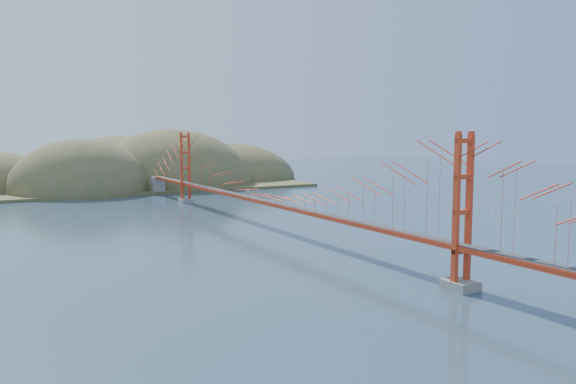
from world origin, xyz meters
TOP-DOWN VIEW (x-y plane):
  - ground at (0.00, 0.00)m, footprint 320.00×320.00m
  - bridge at (0.00, 0.18)m, footprint 2.20×94.40m
  - far_headlands at (2.21, 68.52)m, footprint 84.00×58.00m
  - sailboat_12 at (17.20, 42.00)m, footprint 0.57×0.54m
  - sailboat_11 at (54.16, 10.80)m, footprint 0.61×0.61m
  - sailboat_17 at (38.90, 26.30)m, footprint 0.49×0.40m
  - sailboat_13 at (30.08, -8.16)m, footprint 0.63×0.63m
  - sailboat_14 at (18.13, 1.36)m, footprint 0.47×0.58m
  - sailboat_15 at (29.35, 33.68)m, footprint 0.51×0.61m
  - sailboat_5 at (34.13, -4.07)m, footprint 0.49×0.52m
  - sailboat_2 at (38.80, -4.39)m, footprint 0.58×0.58m
  - sailboat_9 at (35.45, 10.51)m, footprint 0.60×0.60m
  - sailboat_8 at (30.30, 28.41)m, footprint 0.65×0.55m
  - sailboat_16 at (28.80, 20.86)m, footprint 0.63×0.63m
  - sailboat_7 at (27.63, 24.55)m, footprint 0.64×0.64m
  - sailboat_4 at (31.94, 2.81)m, footprint 0.53×0.53m
  - sailboat_3 at (11.00, 5.54)m, footprint 0.51×0.48m
  - sailboat_1 at (24.83, 6.38)m, footprint 0.59×0.59m
  - sailboat_extra_0 at (21.71, 14.45)m, footprint 0.45×0.53m
  - sailboat_extra_1 at (35.96, 36.68)m, footprint 0.55×0.55m

SIDE VIEW (x-z plane):
  - ground at x=0.00m, z-range 0.00..0.00m
  - far_headlands at x=2.21m, z-range -12.50..12.50m
  - sailboat_4 at x=31.94m, z-range -0.14..0.41m
  - sailboat_3 at x=11.00m, z-range -0.15..0.42m
  - sailboat_17 at x=38.90m, z-range -0.15..0.42m
  - sailboat_5 at x=34.13m, z-range -0.15..0.43m
  - sailboat_extra_1 at x=35.96m, z-range -0.16..0.44m
  - sailboat_extra_0 at x=21.71m, z-range -0.16..0.44m
  - sailboat_2 at x=38.80m, z-range -0.17..0.45m
  - sailboat_9 at x=35.45m, z-range -0.17..0.46m
  - sailboat_12 at x=17.20m, z-range -0.17..0.46m
  - sailboat_11 at x=54.16m, z-range -0.18..0.47m
  - sailboat_1 at x=24.83m, z-range -0.18..0.47m
  - sailboat_13 at x=30.08m, z-range -0.19..0.49m
  - sailboat_14 at x=18.13m, z-range -0.19..0.49m
  - sailboat_16 at x=28.80m, z-range -0.19..0.50m
  - sailboat_15 at x=29.35m, z-range -0.20..0.50m
  - sailboat_7 at x=27.63m, z-range -0.20..0.51m
  - sailboat_8 at x=30.30m, z-range -0.21..0.53m
  - bridge at x=0.00m, z-range 1.01..13.01m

